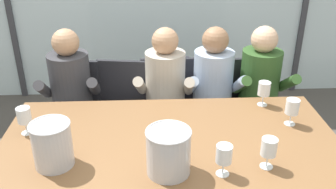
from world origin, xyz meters
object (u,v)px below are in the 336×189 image
chair_near_window_right (250,102)px  wine_glass_by_left_taster (224,155)px  wine_glass_spare_empty (269,148)px  chair_near_curtain (74,106)px  wine_glass_by_right_taster (24,116)px  dining_table (171,154)px  person_beige_jumper (165,93)px  ice_bucket_primary (52,144)px  wine_glass_near_bucket (292,108)px  chair_left_of_center (121,106)px  person_pale_blue_shirt (214,92)px  person_charcoal_jacket (71,95)px  ice_bucket_secondary (168,151)px  wine_glass_center_pour (264,90)px  person_olive_shirt (262,91)px  chair_center (166,102)px  chair_right_of_center (210,101)px

chair_near_window_right → wine_glass_by_left_taster: (-0.49, -1.27, 0.37)m
chair_near_window_right → wine_glass_spare_empty: size_ratio=5.02×
chair_near_curtain → wine_glass_by_right_taster: wine_glass_by_right_taster is taller
dining_table → person_beige_jumper: person_beige_jumper is taller
ice_bucket_primary → wine_glass_near_bucket: size_ratio=1.45×
person_beige_jumper → wine_glass_near_bucket: 1.03m
chair_left_of_center → wine_glass_near_bucket: size_ratio=5.02×
wine_glass_by_left_taster → dining_table: bearing=130.9°
person_beige_jumper → person_pale_blue_shirt: bearing=4.8°
person_charcoal_jacket → person_beige_jumper: bearing=-4.6°
ice_bucket_secondary → wine_glass_spare_empty: bearing=1.5°
ice_bucket_primary → wine_glass_by_left_taster: 0.89m
wine_glass_near_bucket → wine_glass_by_right_taster: size_ratio=1.00×
ice_bucket_primary → wine_glass_center_pour: ice_bucket_primary is taller
person_olive_shirt → ice_bucket_secondary: (-0.81, -1.10, 0.21)m
chair_center → person_pale_blue_shirt: size_ratio=0.73×
chair_near_curtain → ice_bucket_secondary: 1.50m
ice_bucket_primary → dining_table: bearing=14.4°
person_charcoal_jacket → chair_center: bearing=7.9°
chair_left_of_center → ice_bucket_secondary: 1.33m
person_pale_blue_shirt → ice_bucket_secondary: 1.20m
chair_left_of_center → wine_glass_center_pour: size_ratio=5.02×
wine_glass_center_pour → wine_glass_near_bucket: bearing=-68.9°
dining_table → ice_bucket_secondary: 0.32m
chair_left_of_center → wine_glass_spare_empty: size_ratio=5.02×
wine_glass_by_right_taster → wine_glass_spare_empty: (1.37, -0.40, 0.00)m
chair_near_window_right → wine_glass_near_bucket: 0.87m
person_pale_blue_shirt → wine_glass_by_right_taster: size_ratio=6.86×
wine_glass_near_bucket → wine_glass_center_pour: 0.29m
ice_bucket_primary → wine_glass_near_bucket: ice_bucket_primary is taller
person_olive_shirt → person_beige_jumper: bearing=177.9°
wine_glass_center_pour → person_pale_blue_shirt: bearing=125.0°
dining_table → chair_left_of_center: 1.06m
wine_glass_by_left_taster → person_pale_blue_shirt: bearing=82.8°
wine_glass_by_left_taster → wine_glass_center_pour: size_ratio=1.00×
chair_near_window_right → person_charcoal_jacket: 1.50m
ice_bucket_secondary → person_charcoal_jacket: bearing=123.1°
chair_near_curtain → chair_center: bearing=8.5°
person_olive_shirt → wine_glass_center_pour: person_olive_shirt is taller
chair_near_window_right → wine_glass_center_pour: 0.65m
person_olive_shirt → wine_glass_spare_empty: size_ratio=6.86×
chair_center → person_olive_shirt: 0.80m
chair_right_of_center → person_olive_shirt: 0.46m
dining_table → chair_left_of_center: bearing=110.9°
person_charcoal_jacket → wine_glass_spare_empty: person_charcoal_jacket is taller
person_pale_blue_shirt → wine_glass_by_left_taster: person_pale_blue_shirt is taller
person_olive_shirt → wine_glass_near_bucket: person_olive_shirt is taller
chair_near_curtain → wine_glass_near_bucket: wine_glass_near_bucket is taller
chair_near_curtain → wine_glass_by_left_taster: (1.02, -1.28, 0.37)m
person_beige_jumper → person_olive_shirt: (0.78, -0.00, 0.00)m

